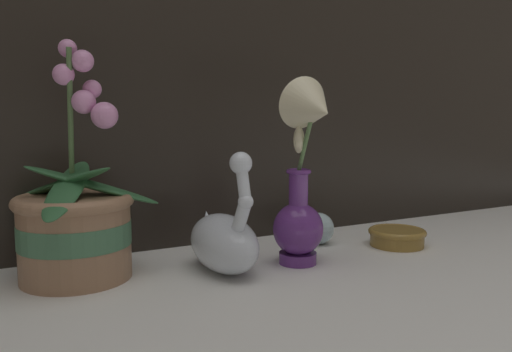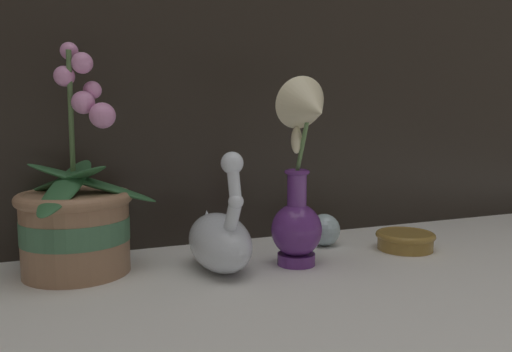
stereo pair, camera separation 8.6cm
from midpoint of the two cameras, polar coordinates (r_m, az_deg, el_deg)
The scene contains 6 objects.
ground_plane at distance 0.76m, azimuth 0.97°, elevation -12.15°, with size 2.80×2.80×0.00m, color silver.
orchid_potted_plant at distance 0.83m, azimuth -22.79°, elevation -5.11°, with size 0.23×0.24×0.36m.
swan_figurine at distance 0.81m, azimuth -6.80°, elevation -7.21°, with size 0.09×0.19×0.20m.
blue_vase at distance 0.82m, azimuth 2.57°, elevation -0.52°, with size 0.09×0.13×0.31m.
glass_sphere at distance 0.98m, azimuth 4.65°, elevation -6.01°, with size 0.06×0.06×0.06m.
amber_dish at distance 1.00m, azimuth 13.46°, elevation -6.69°, with size 0.11×0.11×0.03m.
Camera 1 is at (-0.39, -0.62, 0.25)m, focal length 35.00 mm.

